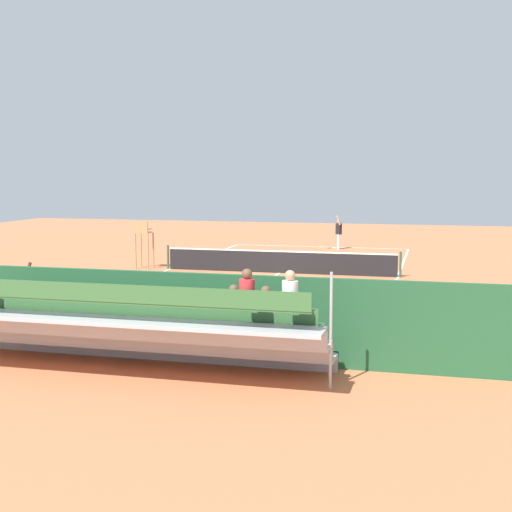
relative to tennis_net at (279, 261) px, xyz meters
The scene contains 13 objects.
ground_plane 0.50m from the tennis_net, ahead, with size 60.00×60.00×0.00m, color #CC7047.
court_line_markings 0.50m from the tennis_net, 90.00° to the right, with size 10.10×22.20×0.01m.
tennis_net is the anchor object (origin of this frame).
backdrop_wall 14.01m from the tennis_net, 90.00° to the left, with size 18.00×0.16×2.00m, color #235633.
bleacher_stand 15.37m from the tennis_net, 90.91° to the left, with size 9.06×2.40×2.48m.
umpire_chair 6.25m from the tennis_net, ahead, with size 0.67×0.67×2.14m.
courtside_bench 13.37m from the tennis_net, 96.78° to the left, with size 1.80×0.40×0.93m.
equipment_bag 13.40m from the tennis_net, 90.00° to the left, with size 0.90×0.36×0.36m, color black.
tennis_player 10.06m from the tennis_net, 96.82° to the right, with size 0.38×0.54×1.93m.
tennis_racket 10.53m from the tennis_net, 94.61° to the right, with size 0.57×0.42×0.03m.
tennis_ball_near 9.68m from the tennis_net, 101.64° to the right, with size 0.07×0.07×0.07m, color #CCDB33.
tennis_ball_far 8.37m from the tennis_net, 96.53° to the right, with size 0.07×0.07×0.07m, color #CCDB33.
line_judge 13.51m from the tennis_net, 72.67° to the left, with size 0.41×0.55×1.93m.
Camera 1 is at (-6.44, 28.95, 4.28)m, focal length 48.93 mm.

